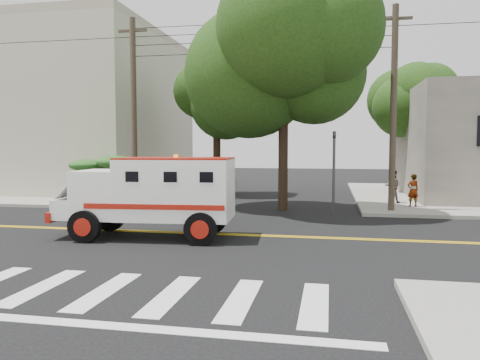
# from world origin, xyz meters

# --- Properties ---
(ground) EXTENTS (100.00, 100.00, 0.00)m
(ground) POSITION_xyz_m (0.00, 0.00, 0.00)
(ground) COLOR black
(ground) RESTS_ON ground
(sidewalk_nw) EXTENTS (17.00, 17.00, 0.15)m
(sidewalk_nw) POSITION_xyz_m (-13.50, 13.50, 0.07)
(sidewalk_nw) COLOR gray
(sidewalk_nw) RESTS_ON ground
(building_left) EXTENTS (16.00, 14.00, 10.00)m
(building_left) POSITION_xyz_m (-15.50, 15.00, 5.15)
(building_left) COLOR beige
(building_left) RESTS_ON sidewalk_nw
(utility_pole_left) EXTENTS (0.28, 0.28, 9.00)m
(utility_pole_left) POSITION_xyz_m (-5.60, 6.00, 4.50)
(utility_pole_left) COLOR #382D23
(utility_pole_left) RESTS_ON ground
(utility_pole_right) EXTENTS (0.28, 0.28, 9.00)m
(utility_pole_right) POSITION_xyz_m (6.30, 6.20, 4.50)
(utility_pole_right) COLOR #382D23
(utility_pole_right) RESTS_ON ground
(tree_main) EXTENTS (6.08, 5.70, 9.85)m
(tree_main) POSITION_xyz_m (1.94, 6.21, 7.20)
(tree_main) COLOR black
(tree_main) RESTS_ON ground
(tree_left) EXTENTS (4.48, 4.20, 7.70)m
(tree_left) POSITION_xyz_m (-2.68, 11.79, 5.73)
(tree_left) COLOR black
(tree_left) RESTS_ON ground
(tree_right) EXTENTS (4.80, 4.50, 8.20)m
(tree_right) POSITION_xyz_m (8.84, 15.77, 6.09)
(tree_right) COLOR black
(tree_right) RESTS_ON ground
(traffic_signal) EXTENTS (0.15, 0.18, 3.60)m
(traffic_signal) POSITION_xyz_m (3.80, 5.60, 2.23)
(traffic_signal) COLOR #3F3F42
(traffic_signal) RESTS_ON ground
(accessibility_sign) EXTENTS (0.45, 0.10, 2.02)m
(accessibility_sign) POSITION_xyz_m (-6.20, 6.17, 1.37)
(accessibility_sign) COLOR #3F3F42
(accessibility_sign) RESTS_ON ground
(palm_planter) EXTENTS (3.52, 2.63, 2.36)m
(palm_planter) POSITION_xyz_m (-7.44, 6.62, 1.65)
(palm_planter) COLOR #1E3314
(palm_planter) RESTS_ON sidewalk_nw
(armored_truck) EXTENTS (5.81, 2.65, 2.58)m
(armored_truck) POSITION_xyz_m (-1.90, -0.97, 1.47)
(armored_truck) COLOR white
(armored_truck) RESTS_ON ground
(pedestrian_a) EXTENTS (0.64, 0.52, 1.51)m
(pedestrian_a) POSITION_xyz_m (7.44, 7.73, 0.91)
(pedestrian_a) COLOR gray
(pedestrian_a) RESTS_ON sidewalk_ne
(pedestrian_b) EXTENTS (0.93, 0.81, 1.63)m
(pedestrian_b) POSITION_xyz_m (6.71, 9.15, 0.97)
(pedestrian_b) COLOR gray
(pedestrian_b) RESTS_ON sidewalk_ne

